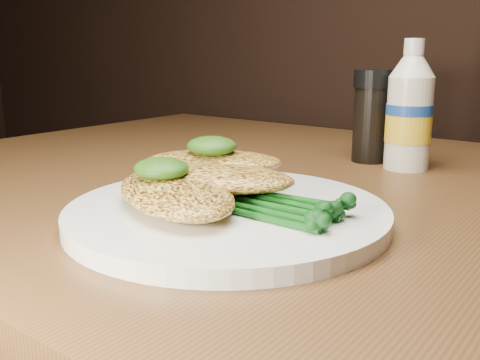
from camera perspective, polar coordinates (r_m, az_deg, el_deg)
The scene contains 9 objects.
plate at distance 0.49m, azimuth -1.35°, elevation -3.51°, with size 0.29×0.29×0.02m, color white.
chicken_front at distance 0.48m, azimuth -6.86°, elevation -1.32°, with size 0.17×0.09×0.03m, color #ECB64B.
chicken_mid at distance 0.50m, azimuth -2.89°, elevation 0.30°, with size 0.16×0.08×0.02m, color #ECB64B.
chicken_back at distance 0.54m, azimuth -2.82°, elevation 1.96°, with size 0.14×0.07×0.02m, color #ECB64B.
pesto_front at distance 0.49m, azimuth -8.30°, elevation 1.21°, with size 0.05×0.05×0.02m, color black.
pesto_back at distance 0.53m, azimuth -3.00°, elevation 3.62°, with size 0.05×0.05×0.02m, color black.
broccolini_bundle at distance 0.46m, azimuth 4.00°, elevation -2.30°, with size 0.14×0.11×0.02m, color #115015, non-canonical shape.
mayo_bottle at distance 0.72m, azimuth 17.49°, elevation 7.53°, with size 0.06×0.06×0.16m, color silver, non-canonical shape.
pepper_grinder at distance 0.76m, azimuth 13.65°, elevation 6.55°, with size 0.05×0.05×0.12m, color black, non-canonical shape.
Camera 1 is at (0.29, 0.51, 0.90)m, focal length 40.43 mm.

